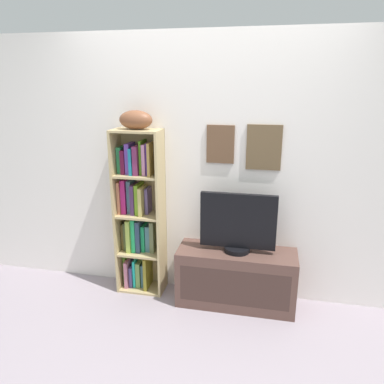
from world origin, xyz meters
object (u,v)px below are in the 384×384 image
bookshelf (138,214)px  tv_stand (236,278)px  football (136,120)px  television (238,224)px

bookshelf → tv_stand: bearing=-5.6°
football → television: football is taller
tv_stand → television: 0.51m
tv_stand → television: television is taller
bookshelf → football: (0.02, -0.03, 0.86)m
bookshelf → football: size_ratio=5.18×
television → football: bearing=176.1°
bookshelf → tv_stand: size_ratio=1.48×
bookshelf → tv_stand: bookshelf is taller
bookshelf → football: bearing=-50.6°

